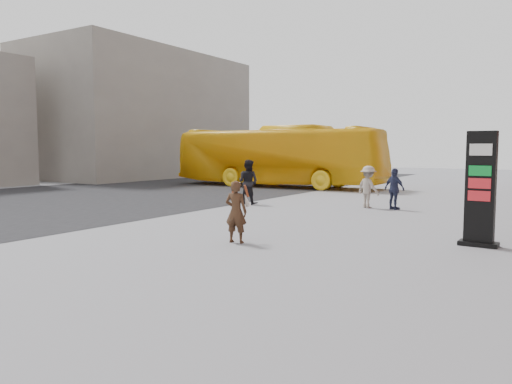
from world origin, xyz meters
The scene contains 9 objects.
ground centered at (0.00, 0.00, 0.00)m, with size 100.00×100.00×0.00m, color #9E9EA3.
road centered at (-13.00, 5.00, 0.00)m, with size 16.00×60.00×0.01m, color black.
bg_building_far centered at (-24.00, 20.00, 5.00)m, with size 10.00×18.00×10.00m, color gray.
info_pylon centered at (4.87, 2.24, 1.36)m, with size 0.89×0.47×2.72m.
woman centered at (-0.25, -0.48, 0.78)m, with size 0.65×0.61×1.53m.
bus centered at (-8.44, 15.96, 1.82)m, with size 3.07×13.10×3.65m, color yellow.
pedestrian_a centered at (-4.68, 6.86, 0.92)m, with size 0.90×0.70×1.84m, color black.
pedestrian_b centered at (0.02, 8.20, 0.82)m, with size 1.06×0.61×1.64m, color gray.
pedestrian_c centered at (1.06, 8.18, 0.79)m, with size 0.92×0.38×1.57m, color #292F4C.
Camera 1 is at (6.63, -10.47, 2.31)m, focal length 35.00 mm.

